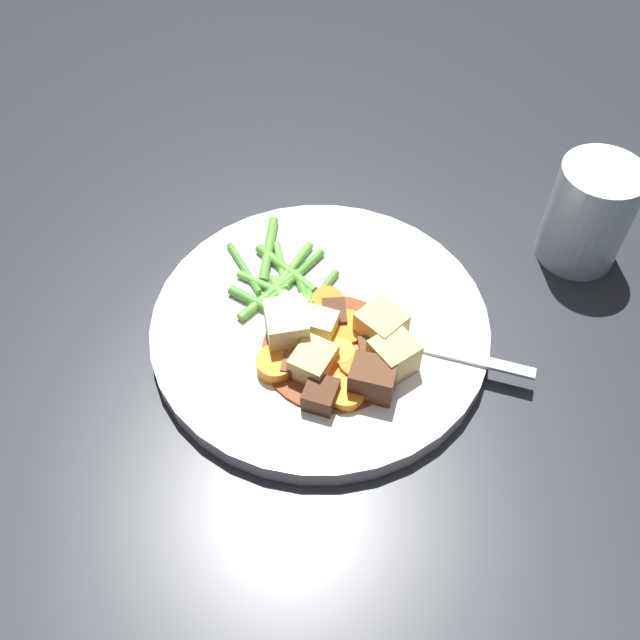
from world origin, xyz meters
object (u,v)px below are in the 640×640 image
Objects in this scene: carrot_slice_1 at (333,375)px; carrot_slice_5 at (339,355)px; carrot_slice_6 at (328,302)px; potato_chunk_2 at (319,327)px; carrot_slice_7 at (395,347)px; meat_chunk_2 at (293,366)px; fork at (420,347)px; potato_chunk_3 at (286,326)px; water_glass at (589,214)px; potato_chunk_5 at (313,363)px; potato_chunk_4 at (393,356)px; dinner_plate at (320,326)px; potato_chunk_0 at (381,328)px; carrot_slice_4 at (346,393)px; carrot_slice_0 at (346,331)px; meat_chunk_1 at (321,395)px; meat_chunk_3 at (373,379)px; carrot_slice_3 at (357,365)px; meat_chunk_0 at (334,316)px; meat_chunk_4 at (373,352)px; potato_chunk_1 at (291,312)px.

carrot_slice_5 is at bearing 124.61° from carrot_slice_1.
carrot_slice_6 is 0.93× the size of potato_chunk_2.
carrot_slice_7 is (0.02, 0.04, -0.00)m from carrot_slice_5.
carrot_slice_6 is at bearing 143.31° from carrot_slice_1.
meat_chunk_2 is 0.11m from fork.
potato_chunk_3 is 0.30m from water_glass.
carrot_slice_1 is at bearing -36.69° from carrot_slice_6.
potato_chunk_5 is (0.02, -0.03, -0.00)m from potato_chunk_2.
potato_chunk_2 is at bearing -156.92° from potato_chunk_4.
dinner_plate is 0.06m from potato_chunk_0.
carrot_slice_4 is 1.22× the size of carrot_slice_5.
dinner_plate is 0.26m from water_glass.
potato_chunk_4 is 0.03m from fork.
meat_chunk_1 is (0.04, -0.06, 0.00)m from carrot_slice_0.
dinner_plate is 7.73× the size of potato_chunk_3.
meat_chunk_2 reaches higher than carrot_slice_4.
carrot_slice_7 is at bearing 111.82° from meat_chunk_3.
meat_chunk_1 is at bearing -84.06° from carrot_slice_3.
dinner_plate is 9.39× the size of carrot_slice_4.
water_glass is (0.03, 0.28, 0.03)m from carrot_slice_1.
carrot_slice_0 is 1.15× the size of carrot_slice_4.
fork reaches higher than dinner_plate.
carrot_slice_7 is 0.17× the size of fork.
potato_chunk_4 is at bearing 11.05° from dinner_plate.
carrot_slice_3 is 1.20× the size of carrot_slice_5.
water_glass reaches higher than potato_chunk_3.
potato_chunk_2 is 0.07m from meat_chunk_3.
meat_chunk_1 is (0.00, -0.04, 0.00)m from carrot_slice_3.
carrot_slice_1 is 0.04m from potato_chunk_2.
carrot_slice_0 is 1.77× the size of meat_chunk_2.
potato_chunk_0 is at bearing 157.68° from potato_chunk_4.
meat_chunk_1 is 0.17× the size of fork.
fork is (0.07, 0.04, -0.01)m from meat_chunk_0.
potato_chunk_3 is at bearing -144.53° from meat_chunk_4.
meat_chunk_1 is at bearing -42.90° from carrot_slice_6.
meat_chunk_0 reaches higher than dinner_plate.
potato_chunk_4 is at bearing 33.05° from potato_chunk_3.
carrot_slice_3 reaches higher than carrot_slice_4.
dinner_plate is 8.63× the size of potato_chunk_5.
water_glass is at bearing 89.01° from fork.
potato_chunk_0 reaches higher than meat_chunk_4.
potato_chunk_5 is at bearing -151.51° from carrot_slice_1.
potato_chunk_2 reaches higher than carrot_slice_5.
carrot_slice_0 is at bearing -177.03° from meat_chunk_4.
carrot_slice_5 is 1.26× the size of meat_chunk_2.
potato_chunk_0 is (0.01, 0.04, 0.01)m from carrot_slice_5.
carrot_slice_1 is at bearing -107.03° from carrot_slice_3.
carrot_slice_0 is 0.36× the size of water_glass.
potato_chunk_0 is 1.40× the size of potato_chunk_1.
potato_chunk_4 is at bearing 56.66° from carrot_slice_3.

